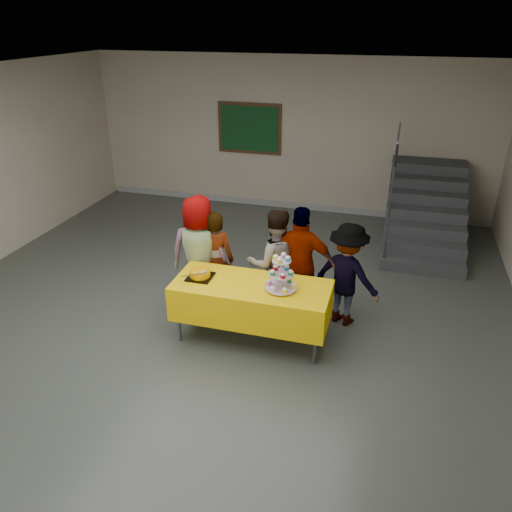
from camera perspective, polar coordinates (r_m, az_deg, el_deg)
The scene contains 11 objects.
room_shell at distance 5.37m, azimuth -7.91°, elevation 9.10°, with size 10.00×10.04×3.02m.
bake_table at distance 6.04m, azimuth -0.52°, elevation -5.02°, with size 1.88×0.78×0.77m.
cupcake_stand at distance 5.75m, azimuth 2.90°, elevation -2.29°, with size 0.38×0.38×0.44m.
bear_cake at distance 6.09m, azimuth -6.41°, elevation -1.96°, with size 0.32×0.36×0.12m.
schoolchild_a at distance 6.66m, azimuth -6.51°, elevation 0.28°, with size 0.78×0.51×1.59m, color slate.
schoolchild_b at distance 6.68m, azimuth -4.66°, elevation -0.51°, with size 0.51×0.33×1.39m, color slate.
schoolchild_c at distance 6.49m, azimuth 2.13°, elevation -0.84°, with size 0.72×0.56×1.48m, color slate.
schoolchild_d at distance 6.40m, azimuth 5.15°, elevation -0.97°, with size 0.91×0.38×1.55m, color slate.
schoolchild_e at distance 6.42m, azimuth 10.35°, elevation -2.12°, with size 0.89×0.51×1.38m, color slate.
staircase at distance 9.38m, azimuth 18.64°, elevation 4.77°, with size 1.30×2.40×2.04m.
noticeboard at distance 10.27m, azimuth -0.76°, elevation 14.36°, with size 1.30×0.05×1.00m.
Camera 1 is at (2.09, -4.68, 3.67)m, focal length 35.00 mm.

